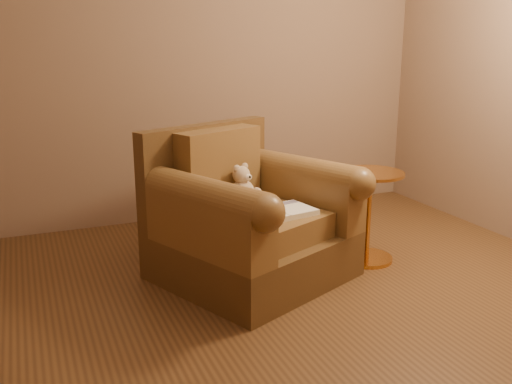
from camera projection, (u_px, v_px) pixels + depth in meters
name	position (u px, v px, depth m)	size (l,w,h in m)	color
floor	(308.00, 314.00, 3.15)	(4.00, 4.00, 0.00)	brown
armchair	(248.00, 221.00, 3.59)	(1.35, 1.32, 0.93)	#54391C
teddy_bear	(244.00, 189.00, 3.64)	(0.19, 0.22, 0.26)	#C7AC8B
guidebook	(278.00, 213.00, 3.41)	(0.48, 0.34, 0.04)	beige
side_table	(368.00, 213.00, 3.83)	(0.44, 0.44, 0.62)	gold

